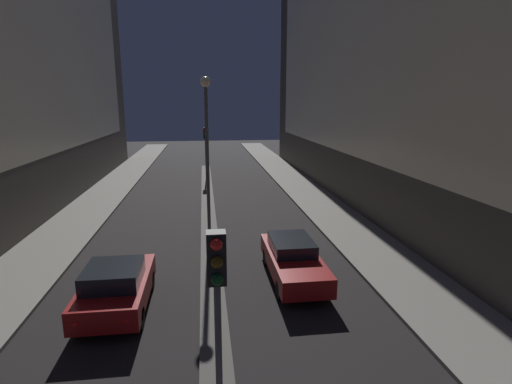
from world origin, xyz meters
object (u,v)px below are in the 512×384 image
traffic_light_near (217,296)px  car_left_lane (116,287)px  street_lamp (207,134)px  car_right_lane (293,259)px  traffic_light_mid (206,141)px

traffic_light_near → car_left_lane: traffic_light_near is taller
traffic_light_near → car_left_lane: 6.96m
street_lamp → car_right_lane: street_lamp is taller
street_lamp → car_right_lane: 7.25m
car_right_lane → car_left_lane: bearing=-165.4°
street_lamp → car_right_lane: size_ratio=1.56×
street_lamp → traffic_light_mid: bearing=90.0°
traffic_light_mid → car_left_lane: size_ratio=1.05×
car_right_lane → street_lamp: bearing=120.4°
traffic_light_mid → street_lamp: 14.53m
traffic_light_mid → car_left_lane: bearing=-98.1°
street_lamp → car_left_lane: street_lamp is taller
traffic_light_near → traffic_light_mid: 26.88m
street_lamp → car_left_lane: bearing=-114.2°
traffic_light_mid → car_left_lane: (-2.99, -21.09, -2.45)m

